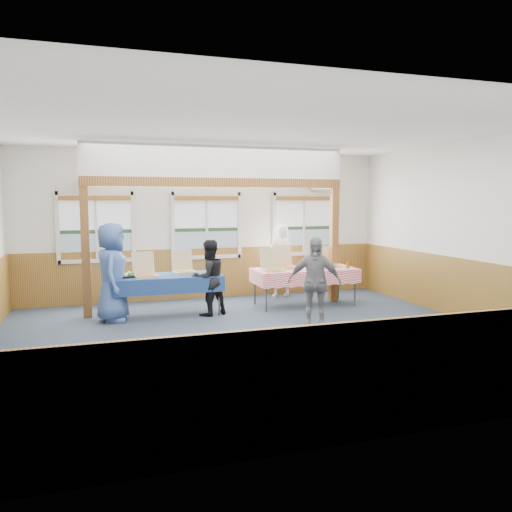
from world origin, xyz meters
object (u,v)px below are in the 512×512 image
at_px(table_right, 305,271).
at_px(woman_white, 280,261).
at_px(woman_black, 209,278).
at_px(person_grey, 314,282).
at_px(man_blue, 112,272).
at_px(table_left, 167,278).

xyz_separation_m(table_right, woman_white, (-0.16, 1.00, 0.10)).
relative_size(table_right, woman_black, 1.53).
xyz_separation_m(woman_white, person_grey, (-0.40, -2.69, -0.04)).
distance_m(man_blue, person_grey, 3.57).
xyz_separation_m(table_left, person_grey, (2.26, -1.64, 0.07)).
bearing_deg(table_right, table_left, -173.96).
distance_m(table_left, woman_black, 0.78).
bearing_deg(man_blue, person_grey, -106.75).
relative_size(woman_white, person_grey, 1.05).
relative_size(table_left, person_grey, 1.41).
height_order(woman_black, man_blue, man_blue).
relative_size(woman_white, woman_black, 1.14).
distance_m(woman_white, woman_black, 2.31).
bearing_deg(woman_black, man_blue, -22.91).
height_order(woman_white, person_grey, woman_white).
bearing_deg(table_left, woman_white, 3.97).
bearing_deg(person_grey, man_blue, -174.77).
bearing_deg(man_blue, woman_white, -63.94).
height_order(table_left, person_grey, person_grey).
bearing_deg(table_right, man_blue, -171.77).
bearing_deg(woman_white, woman_black, 22.50).
relative_size(table_left, table_right, 1.00).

